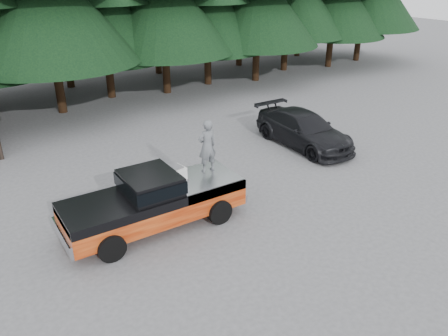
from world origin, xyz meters
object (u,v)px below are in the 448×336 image
pickup_truck (155,208)px  air_compressor (174,175)px  man_on_bed (207,146)px  parked_car (304,129)px

pickup_truck → air_compressor: (0.85, 0.19, 0.89)m
air_compressor → man_on_bed: size_ratio=0.36×
air_compressor → man_on_bed: (1.31, 0.07, 0.70)m
man_on_bed → parked_car: bearing=-160.5°
pickup_truck → man_on_bed: 2.70m
air_compressor → parked_car: size_ratio=0.12×
air_compressor → man_on_bed: man_on_bed is taller
parked_car → pickup_truck: bearing=-162.9°
pickup_truck → parked_car: size_ratio=1.11×
pickup_truck → parked_car: (8.88, 2.64, 0.12)m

